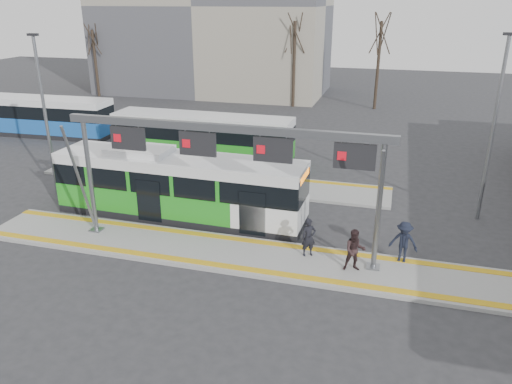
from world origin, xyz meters
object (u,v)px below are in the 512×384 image
gantry (226,152)px  passenger_a (309,237)px  hero_bus (179,187)px  passenger_b (355,250)px  passenger_c (404,242)px

gantry → passenger_a: 4.71m
gantry → hero_bus: gantry is taller
hero_bus → passenger_b: bearing=-19.3°
gantry → passenger_a: gantry is taller
gantry → passenger_a: bearing=5.8°
hero_bus → passenger_b: hero_bus is taller
hero_bus → passenger_a: bearing=-19.4°
gantry → hero_bus: bearing=139.8°
gantry → hero_bus: (-3.35, 2.82, -2.81)m
hero_bus → passenger_b: 9.07m
hero_bus → passenger_a: size_ratio=7.56×
hero_bus → passenger_c: hero_bus is taller
passenger_b → passenger_c: bearing=20.1°
gantry → passenger_b: gantry is taller
gantry → passenger_a: size_ratio=8.25×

